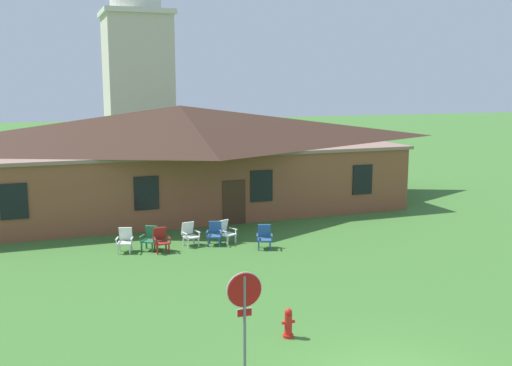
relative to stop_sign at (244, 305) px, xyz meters
The scene contains 11 objects.
brick_building 19.56m from the stop_sign, 80.97° to the left, with size 22.74×10.40×5.42m.
dome_tower 35.43m from the stop_sign, 84.44° to the left, with size 5.18×5.18×17.68m.
stop_sign is the anchor object (origin of this frame).
lawn_chair_by_porch 11.49m from the stop_sign, 95.28° to the left, with size 0.75×0.80×0.96m.
lawn_chair_near_door 11.40m from the stop_sign, 90.29° to the left, with size 0.85×0.87×0.96m.
lawn_chair_left_end 10.98m from the stop_sign, 88.56° to the left, with size 0.67×0.71×0.96m.
lawn_chair_middle 11.58m from the stop_sign, 82.21° to the left, with size 0.72×0.76×0.96m.
lawn_chair_right_end 11.56m from the stop_sign, 77.06° to the left, with size 0.79×0.84×0.96m.
lawn_chair_far_side 11.75m from the stop_sign, 74.77° to the left, with size 0.81×0.85×0.96m.
lawn_chair_under_eave 10.92m from the stop_sign, 66.70° to the left, with size 0.76×0.81×0.96m.
fire_hydrant 2.93m from the stop_sign, 44.55° to the left, with size 0.36×0.28×0.79m.
Camera 1 is at (-7.07, -10.26, 6.54)m, focal length 41.50 mm.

